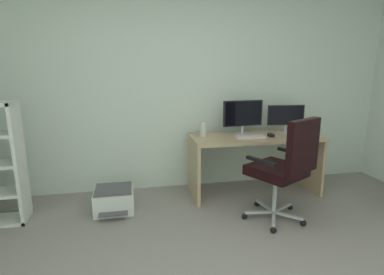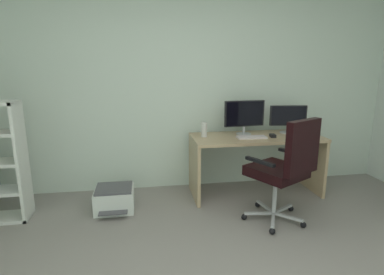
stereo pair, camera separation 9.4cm
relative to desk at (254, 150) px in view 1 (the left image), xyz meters
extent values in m
cube|color=silver|center=(-0.84, 0.44, 0.81)|extent=(5.42, 0.10, 2.69)
cube|color=tan|center=(0.00, 0.00, 0.17)|extent=(1.54, 0.64, 0.04)
cube|color=tan|center=(-0.75, 0.00, -0.19)|extent=(0.04, 0.62, 0.69)
cube|color=tan|center=(0.75, 0.00, -0.19)|extent=(0.04, 0.62, 0.69)
cylinder|color=#B2B5B7|center=(-0.12, 0.11, 0.19)|extent=(0.18, 0.18, 0.01)
cylinder|color=#B2B5B7|center=(-0.12, 0.11, 0.25)|extent=(0.03, 0.03, 0.10)
cube|color=black|center=(-0.12, 0.11, 0.44)|extent=(0.50, 0.08, 0.31)
cube|color=black|center=(-0.12, 0.09, 0.44)|extent=(0.46, 0.05, 0.28)
cylinder|color=#B2B5B7|center=(0.44, 0.11, 0.19)|extent=(0.18, 0.18, 0.01)
cylinder|color=#B2B5B7|center=(0.44, 0.11, 0.24)|extent=(0.03, 0.03, 0.10)
cube|color=black|center=(0.44, 0.11, 0.40)|extent=(0.45, 0.09, 0.25)
cube|color=black|center=(0.44, 0.09, 0.40)|extent=(0.42, 0.05, 0.23)
cube|color=silver|center=(-0.10, -0.09, 0.19)|extent=(0.34, 0.14, 0.02)
cube|color=black|center=(0.16, -0.09, 0.20)|extent=(0.07, 0.11, 0.03)
cylinder|color=silver|center=(-0.62, 0.06, 0.27)|extent=(0.07, 0.07, 0.17)
cube|color=#B7BABC|center=(0.09, -0.61, -0.47)|extent=(0.28, 0.17, 0.02)
sphere|color=black|center=(0.22, -0.54, -0.51)|extent=(0.06, 0.06, 0.06)
cube|color=#B7BABC|center=(-0.07, -0.54, -0.47)|extent=(0.09, 0.30, 0.02)
sphere|color=black|center=(-0.10, -0.39, -0.51)|extent=(0.06, 0.06, 0.06)
cube|color=#B7BABC|center=(-0.20, -0.66, -0.47)|extent=(0.30, 0.07, 0.02)
sphere|color=black|center=(-0.34, -0.64, -0.51)|extent=(0.06, 0.06, 0.06)
cube|color=#B7BABC|center=(-0.11, -0.82, -0.47)|extent=(0.16, 0.28, 0.02)
sphere|color=black|center=(-0.18, -0.95, -0.51)|extent=(0.06, 0.06, 0.06)
cube|color=#B7BABC|center=(0.06, -0.79, -0.47)|extent=(0.24, 0.23, 0.02)
sphere|color=black|center=(0.17, -0.89, -0.51)|extent=(0.06, 0.06, 0.06)
cylinder|color=#B7BABC|center=(-0.05, -0.68, -0.27)|extent=(0.04, 0.04, 0.40)
cube|color=black|center=(-0.05, -0.68, -0.02)|extent=(0.64, 0.64, 0.10)
cube|color=black|center=(0.08, -0.92, 0.28)|extent=(0.41, 0.27, 0.50)
cube|color=black|center=(-0.27, -0.80, 0.13)|extent=(0.19, 0.31, 0.03)
cube|color=black|center=(0.18, -0.56, 0.13)|extent=(0.19, 0.31, 0.03)
cube|color=silver|center=(-2.53, -0.23, 0.07)|extent=(0.03, 0.28, 1.21)
cube|color=silver|center=(-1.66, -0.19, -0.42)|extent=(0.41, 0.37, 0.23)
cube|color=#4C4C51|center=(-1.66, -0.19, -0.29)|extent=(0.38, 0.34, 0.02)
cube|color=#4C4C51|center=(-1.66, -0.41, -0.47)|extent=(0.29, 0.10, 0.01)
camera|label=1|loc=(-1.42, -3.37, 0.99)|focal=28.69mm
camera|label=2|loc=(-1.33, -3.38, 0.99)|focal=28.69mm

